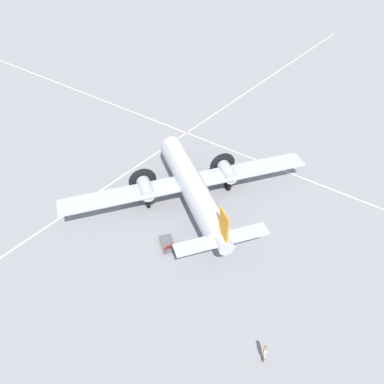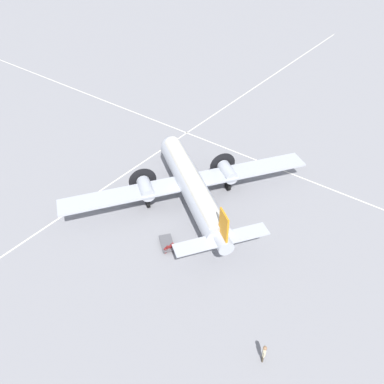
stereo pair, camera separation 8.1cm
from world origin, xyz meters
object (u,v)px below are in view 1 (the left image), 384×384
crew_foreground (265,352)px  baggage_cart (167,243)px  suitcase_near_door (167,249)px  airliner_main (191,182)px  suitcase_upright_spare (172,247)px

crew_foreground → baggage_cart: (3.91, 11.33, -0.73)m
suitcase_near_door → baggage_cart: 0.67m
crew_foreground → airliner_main: bearing=28.2°
airliner_main → suitcase_upright_spare: bearing=146.9°
suitcase_near_door → suitcase_upright_spare: suitcase_upright_spare is taller
airliner_main → crew_foreground: 16.41m
suitcase_upright_spare → baggage_cart: (0.09, 0.56, -0.01)m
airliner_main → crew_foreground: size_ratio=12.92×
suitcase_near_door → baggage_cart: (0.53, 0.40, 0.03)m
crew_foreground → suitcase_near_door: size_ratio=3.07×
suitcase_near_door → suitcase_upright_spare: 0.47m
suitcase_upright_spare → baggage_cart: bearing=81.0°
suitcase_near_door → baggage_cart: bearing=37.1°
crew_foreground → suitcase_upright_spare: crew_foreground is taller
airliner_main → crew_foreground: airliner_main is taller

